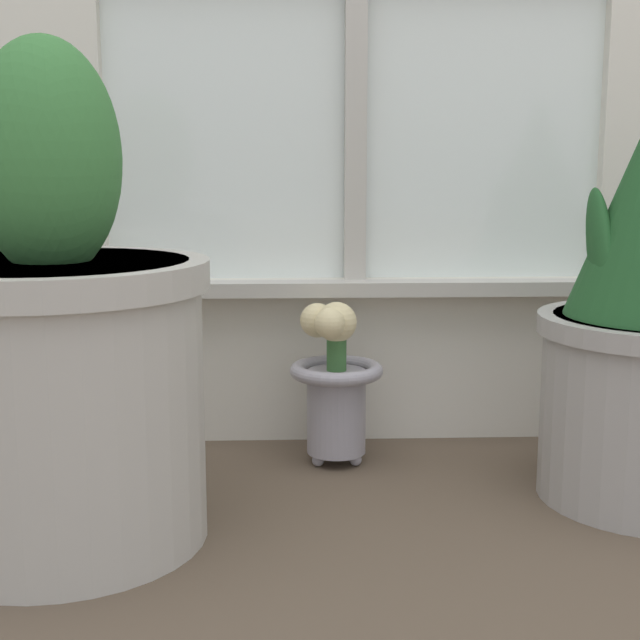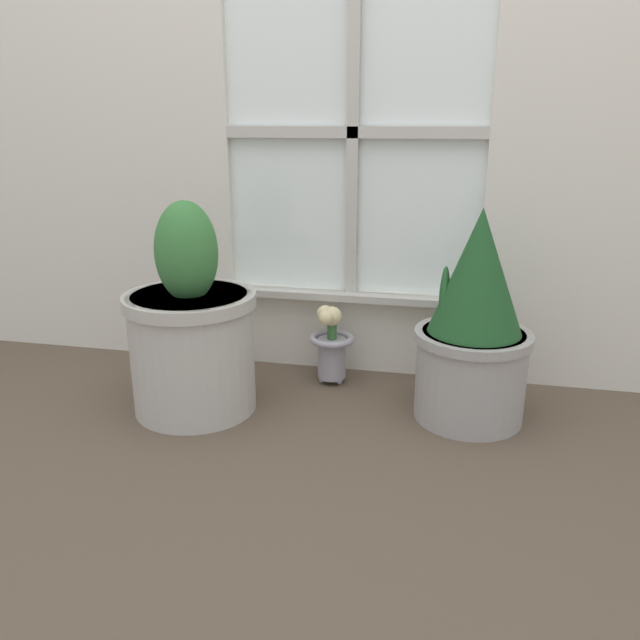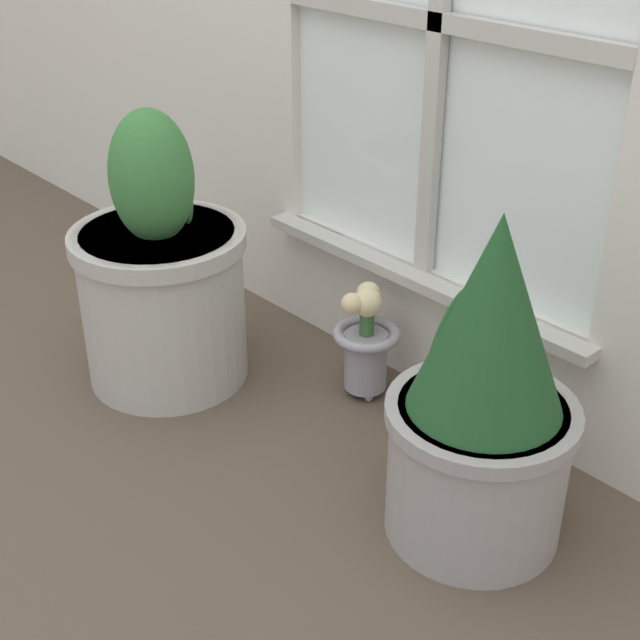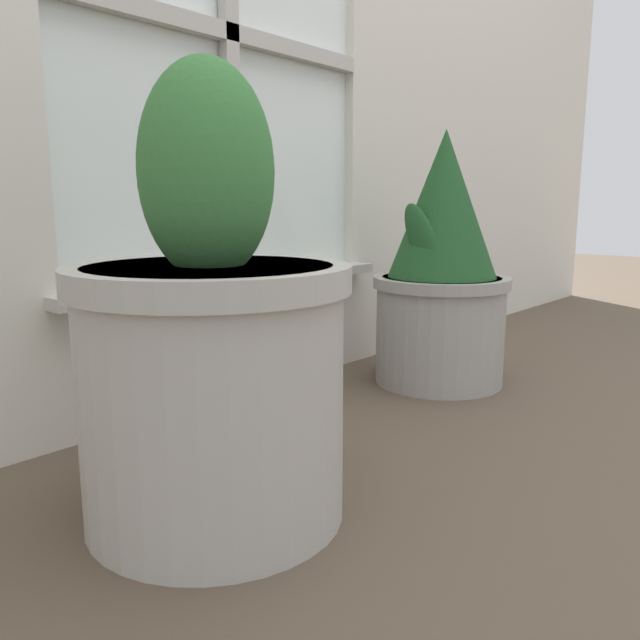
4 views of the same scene
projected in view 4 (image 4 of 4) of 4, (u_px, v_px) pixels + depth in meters
ground_plane at (494, 469)px, 1.06m from camera, size 10.00×10.00×0.00m
potted_plant_left at (212, 350)px, 0.86m from camera, size 0.39×0.39×0.63m
potted_plant_right at (441, 271)px, 1.53m from camera, size 0.33×0.33×0.62m
flower_vase at (263, 350)px, 1.33m from camera, size 0.15×0.15×0.26m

